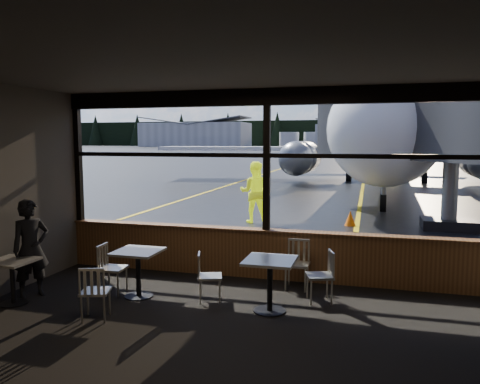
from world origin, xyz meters
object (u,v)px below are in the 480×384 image
at_px(chair_near_w, 210,277).
at_px(chair_near_n, 297,265).
at_px(cone_nose, 350,218).
at_px(cafe_table_mid, 138,274).
at_px(cafe_table_left, 13,282).
at_px(ground_crew, 255,192).
at_px(jet_bridge, 437,148).
at_px(cafe_table_near, 270,286).
at_px(chair_mid_w, 113,269).
at_px(chair_near_e, 320,276).
at_px(passenger, 31,249).
at_px(chair_mid_s, 96,292).
at_px(airliner, 388,93).

xyz_separation_m(chair_near_w, chair_near_n, (1.25, 0.98, 0.03)).
bearing_deg(cone_nose, cafe_table_mid, -112.13).
bearing_deg(cafe_table_left, ground_crew, 77.07).
bearing_deg(jet_bridge, cafe_table_left, -131.98).
distance_m(cafe_table_near, chair_near_w, 1.05).
relative_size(jet_bridge, chair_mid_w, 12.82).
distance_m(cafe_table_left, chair_mid_w, 1.53).
xyz_separation_m(jet_bridge, chair_near_e, (-2.50, -6.55, -1.95)).
distance_m(jet_bridge, passenger, 10.48).
bearing_deg(passenger, cafe_table_near, -52.09).
xyz_separation_m(cafe_table_near, chair_mid_s, (-2.35, -0.96, 0.00)).
bearing_deg(cafe_table_near, cafe_table_left, -169.34).
distance_m(passenger, ground_crew, 8.09).
bearing_deg(ground_crew, jet_bridge, 170.22).
distance_m(airliner, chair_mid_w, 23.70).
height_order(airliner, chair_mid_w, airliner).
xyz_separation_m(airliner, ground_crew, (-4.43, -15.25, -4.42)).
bearing_deg(airliner, cafe_table_left, -102.89).
height_order(airliner, cafe_table_mid, airliner).
xyz_separation_m(airliner, cone_nose, (-1.49, -15.06, -5.15)).
bearing_deg(chair_mid_s, ground_crew, 70.39).
relative_size(chair_near_w, chair_mid_w, 0.94).
relative_size(chair_near_e, chair_mid_w, 0.99).
xyz_separation_m(jet_bridge, passenger, (-7.10, -7.55, -1.56)).
xyz_separation_m(airliner, cafe_table_left, (-6.32, -23.51, -5.02)).
height_order(airliner, passenger, airliner).
height_order(cafe_table_near, chair_near_e, chair_near_e).
bearing_deg(cafe_table_left, chair_near_w, 18.17).
bearing_deg(cafe_table_near, ground_crew, 105.37).
distance_m(chair_near_n, cone_nose, 6.55).
bearing_deg(ground_crew, cone_nose, 177.49).
height_order(cafe_table_left, chair_mid_w, chair_mid_w).
xyz_separation_m(jet_bridge, chair_near_n, (-2.95, -5.99, -1.94)).
distance_m(airliner, chair_near_w, 23.33).
bearing_deg(airliner, cafe_table_near, -93.76).
bearing_deg(passenger, cafe_table_mid, -42.53).
bearing_deg(ground_crew, chair_near_w, 91.89).
xyz_separation_m(cafe_table_mid, cafe_table_left, (-1.74, -0.84, -0.04)).
relative_size(jet_bridge, ground_crew, 5.65).
bearing_deg(cone_nose, chair_mid_w, -115.44).
bearing_deg(cone_nose, chair_near_e, -91.65).
xyz_separation_m(cafe_table_near, chair_near_n, (0.23, 1.19, 0.02)).
bearing_deg(cone_nose, chair_near_w, -104.24).
relative_size(chair_near_e, chair_near_n, 0.98).
height_order(jet_bridge, ground_crew, jet_bridge).
relative_size(chair_mid_w, passenger, 0.52).
height_order(cafe_table_near, chair_mid_w, chair_mid_w).
relative_size(airliner, ground_crew, 18.33).
relative_size(chair_near_w, ground_crew, 0.41).
bearing_deg(ground_crew, chair_mid_s, 81.85).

